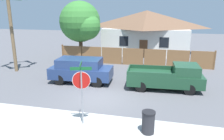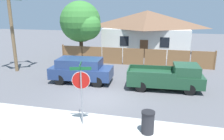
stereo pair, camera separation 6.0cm
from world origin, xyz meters
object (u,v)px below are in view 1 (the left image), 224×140
trash_bin (148,122)px  oak_tree (81,23)px  stop_sign (81,84)px  red_suv (81,69)px  palm_tree (8,4)px  house (146,31)px  orange_pickup (168,77)px

trash_bin → oak_tree: bearing=121.6°
oak_tree → stop_sign: 13.74m
trash_bin → red_suv: bearing=132.5°
oak_tree → red_suv: 7.94m
stop_sign → trash_bin: bearing=-18.0°
palm_tree → oak_tree: bearing=52.2°
red_suv → house: bearing=70.4°
trash_bin → house: bearing=95.2°
house → trash_bin: house is taller
oak_tree → palm_tree: bearing=-127.8°
oak_tree → orange_pickup: oak_tree is taller
orange_pickup → trash_bin: bearing=-101.9°
stop_sign → red_suv: bearing=95.4°
house → palm_tree: 15.55m
house → orange_pickup: (2.58, -12.69, -1.81)m
trash_bin → stop_sign: bearing=178.3°
oak_tree → trash_bin: size_ratio=5.95×
orange_pickup → oak_tree: bearing=138.4°
oak_tree → orange_pickup: size_ratio=1.20×
red_suv → trash_bin: 8.00m
house → oak_tree: size_ratio=1.74×
oak_tree → trash_bin: 15.44m
red_suv → trash_bin: (5.40, -5.89, -0.47)m
house → palm_tree: (-10.39, -11.17, 3.01)m
palm_tree → red_suv: palm_tree is taller
red_suv → palm_tree: bearing=163.8°
house → orange_pickup: house is taller
stop_sign → house: bearing=69.4°
oak_tree → palm_tree: palm_tree is taller
palm_tree → stop_sign: palm_tree is taller
orange_pickup → palm_tree: bearing=170.0°
oak_tree → orange_pickup: bearing=-38.3°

